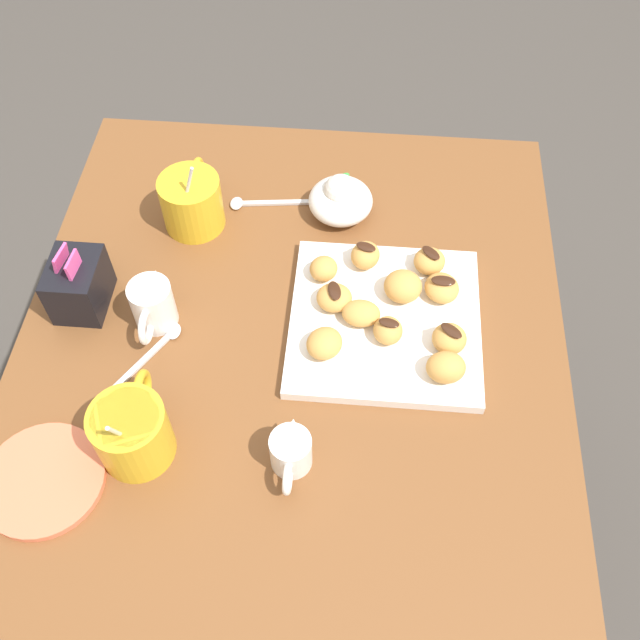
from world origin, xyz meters
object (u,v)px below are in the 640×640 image
saucer_coral_left (43,480)px  beignet_5 (429,261)px  beignet_4 (324,343)px  coffee_mug_mustard_left (132,431)px  beignet_0 (403,286)px  beignet_6 (449,339)px  chocolate_sauce_pitcher (291,451)px  beignet_1 (365,255)px  beignet_2 (361,313)px  ice_cream_bowl (341,199)px  beignet_3 (324,269)px  beignet_8 (388,331)px  cream_pitcher_white (152,304)px  sugar_caddy (78,284)px  dining_table (295,386)px  beignet_10 (334,298)px  beignet_9 (446,367)px  beignet_7 (442,288)px  pastry_plate_square (385,321)px  coffee_mug_mustard_right (192,200)px

saucer_coral_left → beignet_5: (0.37, -0.47, 0.03)m
saucer_coral_left → beignet_4: (0.21, -0.33, 0.03)m
coffee_mug_mustard_left → beignet_0: size_ratio=2.48×
beignet_4 → beignet_6: 0.17m
chocolate_sauce_pitcher → beignet_6: size_ratio=1.97×
beignet_1 → beignet_2: bearing=179.4°
ice_cream_bowl → beignet_3: bearing=173.9°
saucer_coral_left → beignet_8: 0.48m
ice_cream_bowl → beignet_6: bearing=-147.0°
cream_pitcher_white → beignet_5: cream_pitcher_white is taller
sugar_caddy → beignet_1: (0.09, -0.40, -0.01)m
dining_table → beignet_10: beignet_10 is taller
beignet_1 → beignet_9: size_ratio=0.90×
beignet_1 → beignet_2: size_ratio=0.88×
beignet_3 → beignet_4: bearing=-175.0°
coffee_mug_mustard_left → beignet_10: (0.23, -0.23, -0.02)m
beignet_6 → beignet_9: 0.05m
saucer_coral_left → coffee_mug_mustard_left: bearing=-63.1°
beignet_2 → beignet_7: 0.12m
beignet_2 → beignet_6: 0.13m
beignet_6 → coffee_mug_mustard_left: bearing=114.5°
beignet_0 → beignet_3: size_ratio=1.29×
beignet_0 → beignet_4: 0.15m
pastry_plate_square → beignet_0: beignet_0 is taller
beignet_4 → beignet_9: (-0.03, -0.16, 0.00)m
ice_cream_bowl → beignet_9: size_ratio=1.92×
pastry_plate_square → beignet_2: beignet_2 is taller
coffee_mug_mustard_right → ice_cream_bowl: coffee_mug_mustard_right is taller
beignet_0 → beignet_6: (-0.08, -0.06, -0.00)m
beignet_4 → beignet_6: (0.02, -0.17, 0.00)m
pastry_plate_square → coffee_mug_mustard_right: bearing=60.1°
cream_pitcher_white → beignet_10: (0.04, -0.25, -0.01)m
saucer_coral_left → beignet_0: (0.31, -0.43, 0.03)m
beignet_0 → beignet_9: (-0.13, -0.06, -0.00)m
chocolate_sauce_pitcher → saucer_coral_left: size_ratio=0.61×
beignet_4 → beignet_10: size_ratio=1.02×
beignet_6 → beignet_4: bearing=97.2°
dining_table → beignet_2: size_ratio=15.99×
coffee_mug_mustard_right → saucer_coral_left: 0.46m
beignet_7 → beignet_10: bearing=101.2°
coffee_mug_mustard_left → beignet_7: (0.26, -0.38, -0.02)m
pastry_plate_square → beignet_4: bearing=127.0°
beignet_2 → beignet_10: same height
beignet_6 → pastry_plate_square: bearing=65.1°
beignet_10 → beignet_6: bearing=-110.1°
coffee_mug_mustard_right → beignet_9: coffee_mug_mustard_right is taller
dining_table → cream_pitcher_white: (0.00, 0.19, 0.19)m
coffee_mug_mustard_left → beignet_0: coffee_mug_mustard_left is taller
saucer_coral_left → beignet_2: bearing=-54.7°
beignet_1 → beignet_4: (-0.16, 0.05, -0.00)m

